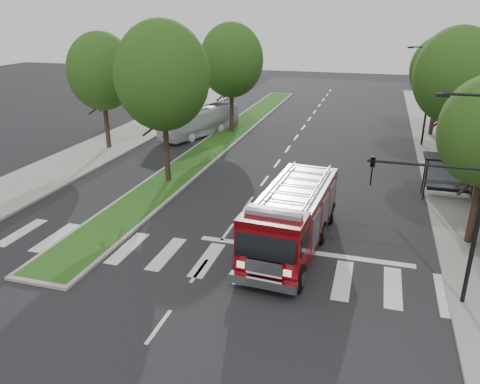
# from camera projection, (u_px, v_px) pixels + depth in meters

# --- Properties ---
(ground) EXTENTS (140.00, 140.00, 0.00)m
(ground) POSITION_uv_depth(u_px,v_px,m) (228.00, 232.00, 23.73)
(ground) COLOR black
(ground) RESTS_ON ground
(sidewalk_right) EXTENTS (5.00, 80.00, 0.15)m
(sidewalk_right) POSITION_uv_depth(u_px,v_px,m) (465.00, 188.00, 29.37)
(sidewalk_right) COLOR gray
(sidewalk_right) RESTS_ON ground
(sidewalk_left) EXTENTS (5.00, 80.00, 0.15)m
(sidewalk_left) POSITION_uv_depth(u_px,v_px,m) (90.00, 154.00, 36.47)
(sidewalk_left) COLOR gray
(sidewalk_left) RESTS_ON ground
(median) EXTENTS (3.00, 50.00, 0.15)m
(median) POSITION_uv_depth(u_px,v_px,m) (225.00, 137.00, 41.39)
(median) COLOR gray
(median) RESTS_ON ground
(bus_shelter) EXTENTS (3.20, 1.60, 2.61)m
(bus_shelter) POSITION_uv_depth(u_px,v_px,m) (452.00, 166.00, 27.34)
(bus_shelter) COLOR black
(bus_shelter) RESTS_ON ground
(tree_right_mid) EXTENTS (5.60, 5.60, 9.72)m
(tree_right_mid) POSITION_uv_depth(u_px,v_px,m) (457.00, 76.00, 30.91)
(tree_right_mid) COLOR black
(tree_right_mid) RESTS_ON ground
(tree_right_far) EXTENTS (5.00, 5.00, 8.73)m
(tree_right_far) POSITION_uv_depth(u_px,v_px,m) (440.00, 69.00, 40.10)
(tree_right_far) COLOR black
(tree_right_far) RESTS_ON ground
(tree_median_near) EXTENTS (5.80, 5.80, 10.16)m
(tree_median_near) POSITION_uv_depth(u_px,v_px,m) (162.00, 76.00, 28.23)
(tree_median_near) COLOR black
(tree_median_near) RESTS_ON ground
(tree_median_far) EXTENTS (5.60, 5.60, 9.72)m
(tree_median_far) POSITION_uv_depth(u_px,v_px,m) (231.00, 60.00, 40.88)
(tree_median_far) COLOR black
(tree_median_far) RESTS_ON ground
(tree_left_mid) EXTENTS (5.20, 5.20, 9.16)m
(tree_left_mid) POSITION_uv_depth(u_px,v_px,m) (101.00, 72.00, 35.94)
(tree_left_mid) COLOR black
(tree_left_mid) RESTS_ON ground
(streetlight_right_near) EXTENTS (4.08, 0.22, 8.00)m
(streetlight_right_near) POSITION_uv_depth(u_px,v_px,m) (457.00, 188.00, 16.39)
(streetlight_right_near) COLOR black
(streetlight_right_near) RESTS_ON ground
(streetlight_right_far) EXTENTS (2.11, 0.20, 8.00)m
(streetlight_right_far) POSITION_uv_depth(u_px,v_px,m) (427.00, 92.00, 37.31)
(streetlight_right_far) COLOR black
(streetlight_right_far) RESTS_ON ground
(fire_engine) EXTENTS (3.34, 9.17, 3.12)m
(fire_engine) POSITION_uv_depth(u_px,v_px,m) (292.00, 219.00, 21.63)
(fire_engine) COLOR #4E0407
(fire_engine) RESTS_ON ground
(city_bus) EXTENTS (4.89, 9.28, 2.53)m
(city_bus) POSITION_uv_depth(u_px,v_px,m) (200.00, 121.00, 42.07)
(city_bus) COLOR silver
(city_bus) RESTS_ON ground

